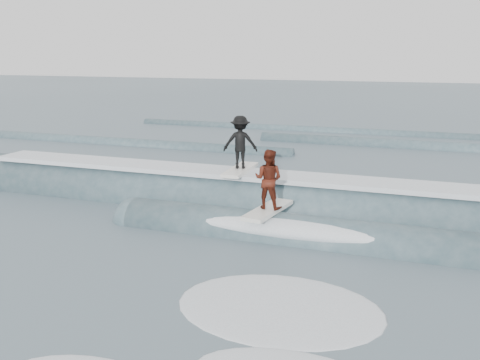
% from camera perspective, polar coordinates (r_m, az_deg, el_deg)
% --- Properties ---
extents(ground, '(160.00, 160.00, 0.00)m').
position_cam_1_polar(ground, '(11.51, -7.58, -10.20)').
color(ground, '#3F4F5C').
rests_on(ground, ground).
extents(breaking_wave, '(22.20, 3.82, 2.09)m').
position_cam_1_polar(breaking_wave, '(15.68, 1.95, -3.42)').
color(breaking_wave, '#324B54').
rests_on(breaking_wave, ground).
extents(surfer_black, '(1.14, 2.01, 1.67)m').
position_cam_1_polar(surfer_black, '(15.89, 0.03, 3.74)').
color(surfer_black, white).
rests_on(surfer_black, ground).
extents(surfer_red, '(0.84, 2.06, 1.62)m').
position_cam_1_polar(surfer_red, '(13.48, 3.04, -0.39)').
color(surfer_red, silver).
rests_on(surfer_red, ground).
extents(whitewater, '(13.48, 5.66, 0.10)m').
position_cam_1_polar(whitewater, '(9.98, -5.92, -14.05)').
color(whitewater, white).
rests_on(whitewater, ground).
extents(far_swells, '(41.29, 8.65, 0.80)m').
position_cam_1_polar(far_swells, '(28.05, 6.86, 3.94)').
color(far_swells, '#324B54').
rests_on(far_swells, ground).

